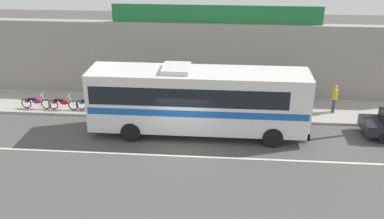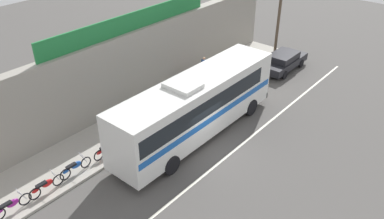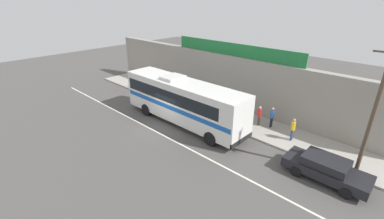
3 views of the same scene
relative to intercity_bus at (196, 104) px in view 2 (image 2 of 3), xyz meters
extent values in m
plane|color=#4F4C49|center=(-0.61, -1.74, -2.07)|extent=(70.00, 70.00, 0.00)
cube|color=#A8A399|center=(-0.61, 3.46, -2.00)|extent=(30.00, 3.60, 0.14)
cube|color=gray|center=(-0.61, 5.61, 0.33)|extent=(30.00, 0.70, 4.80)
cube|color=#1E7538|center=(0.76, 5.61, 3.28)|extent=(12.89, 0.12, 1.10)
cube|color=silver|center=(-0.61, -2.54, -2.06)|extent=(30.00, 0.14, 0.01)
cube|color=silver|center=(0.08, 0.00, -0.07)|extent=(11.41, 2.48, 3.10)
cube|color=black|center=(-0.38, 0.00, 0.48)|extent=(10.04, 2.50, 0.96)
cube|color=#1956B2|center=(0.08, 0.00, -0.37)|extent=(11.18, 2.50, 0.36)
cube|color=black|center=(5.75, 0.00, 0.38)|extent=(0.04, 2.24, 1.40)
cube|color=black|center=(5.74, 0.00, -1.44)|extent=(0.12, 2.48, 0.36)
cube|color=silver|center=(-1.06, 0.00, 1.60)|extent=(1.40, 1.74, 0.24)
cylinder|color=black|center=(3.96, 1.15, -1.55)|extent=(1.04, 0.32, 1.04)
cylinder|color=black|center=(3.96, -1.15, -1.55)|extent=(1.04, 0.32, 1.04)
cylinder|color=black|center=(-3.34, 1.15, -1.55)|extent=(1.04, 0.32, 1.04)
cylinder|color=black|center=(-3.34, -1.15, -1.55)|extent=(1.04, 0.32, 1.04)
cube|color=black|center=(11.08, 0.49, -1.46)|extent=(4.55, 1.79, 0.56)
cube|color=black|center=(10.98, 0.49, -0.94)|extent=(2.36, 1.61, 0.48)
cube|color=black|center=(11.86, 0.49, -0.97)|extent=(0.21, 1.50, 0.34)
cylinder|color=black|center=(12.40, 1.33, -1.76)|extent=(0.62, 0.20, 0.62)
cylinder|color=black|center=(12.40, -0.36, -1.76)|extent=(0.62, 0.20, 0.62)
cylinder|color=black|center=(9.76, 1.33, -1.76)|extent=(0.62, 0.20, 0.62)
cylinder|color=black|center=(9.76, -0.36, -1.76)|extent=(0.62, 0.20, 0.62)
cylinder|color=brown|center=(12.30, 1.93, 1.91)|extent=(0.22, 0.22, 7.68)
torus|color=black|center=(-3.84, 2.27, -1.62)|extent=(0.62, 0.06, 0.62)
torus|color=black|center=(-5.13, 2.27, -1.62)|extent=(0.62, 0.06, 0.62)
cylinder|color=silver|center=(-3.92, 2.27, -1.32)|extent=(0.34, 0.04, 0.65)
cylinder|color=silver|center=(-4.02, 2.27, -1.00)|extent=(0.03, 0.56, 0.03)
ellipsoid|color=red|center=(-4.42, 2.27, -1.44)|extent=(0.56, 0.22, 0.34)
cube|color=black|center=(-4.72, 2.27, -1.32)|extent=(0.52, 0.20, 0.10)
ellipsoid|color=red|center=(-5.07, 2.27, -1.48)|extent=(0.36, 0.14, 0.16)
torus|color=black|center=(-5.91, 2.32, -1.62)|extent=(0.62, 0.06, 0.62)
torus|color=black|center=(-7.12, 2.32, -1.62)|extent=(0.62, 0.06, 0.62)
cylinder|color=silver|center=(-5.99, 2.32, -1.32)|extent=(0.34, 0.04, 0.65)
cylinder|color=silver|center=(-6.09, 2.32, -1.00)|extent=(0.03, 0.56, 0.03)
ellipsoid|color=#1E51B2|center=(-6.45, 2.32, -1.44)|extent=(0.56, 0.22, 0.34)
cube|color=black|center=(-6.73, 2.32, -1.32)|extent=(0.52, 0.20, 0.10)
ellipsoid|color=#1E51B2|center=(-7.06, 2.32, -1.48)|extent=(0.36, 0.14, 0.16)
torus|color=black|center=(-7.57, 2.23, -1.62)|extent=(0.62, 0.06, 0.62)
torus|color=black|center=(-8.79, 2.23, -1.62)|extent=(0.62, 0.06, 0.62)
cylinder|color=silver|center=(-7.65, 2.23, -1.32)|extent=(0.34, 0.04, 0.65)
cylinder|color=silver|center=(-7.75, 2.23, -1.00)|extent=(0.03, 0.56, 0.03)
ellipsoid|color=red|center=(-8.12, 2.23, -1.44)|extent=(0.56, 0.22, 0.34)
cube|color=black|center=(-8.40, 2.23, -1.32)|extent=(0.52, 0.20, 0.10)
ellipsoid|color=red|center=(-8.73, 2.23, -1.48)|extent=(0.36, 0.14, 0.16)
torus|color=black|center=(-9.25, 2.26, -1.62)|extent=(0.62, 0.06, 0.62)
cylinder|color=silver|center=(-9.33, 2.26, -1.32)|extent=(0.34, 0.04, 0.65)
cylinder|color=silver|center=(-9.43, 2.26, -1.00)|extent=(0.03, 0.56, 0.03)
ellipsoid|color=#991E8C|center=(-9.80, 2.26, -1.44)|extent=(0.56, 0.22, 0.34)
cube|color=black|center=(-10.09, 2.26, -1.32)|extent=(0.52, 0.20, 0.10)
cylinder|color=black|center=(5.82, 4.14, -1.52)|extent=(0.13, 0.13, 0.81)
cylinder|color=black|center=(5.82, 3.96, -1.52)|extent=(0.13, 0.13, 0.81)
cylinder|color=#23519E|center=(5.82, 4.05, -0.81)|extent=(0.30, 0.30, 0.61)
sphere|color=tan|center=(5.82, 4.05, -0.37)|extent=(0.22, 0.22, 0.22)
cylinder|color=#23519E|center=(5.82, 4.25, -0.78)|extent=(0.08, 0.08, 0.56)
cylinder|color=#23519E|center=(5.82, 3.85, -0.78)|extent=(0.08, 0.08, 0.56)
cylinder|color=brown|center=(4.94, 3.75, -1.53)|extent=(0.13, 0.13, 0.79)
cylinder|color=brown|center=(4.94, 3.57, -1.53)|extent=(0.13, 0.13, 0.79)
cylinder|color=red|center=(4.94, 3.66, -0.84)|extent=(0.30, 0.30, 0.59)
sphere|color=tan|center=(4.94, 3.66, -0.40)|extent=(0.21, 0.21, 0.21)
cylinder|color=red|center=(4.94, 3.86, -0.81)|extent=(0.08, 0.08, 0.55)
cylinder|color=red|center=(4.94, 3.46, -0.81)|extent=(0.08, 0.08, 0.55)
cylinder|color=navy|center=(7.88, 3.30, -1.52)|extent=(0.13, 0.13, 0.82)
cylinder|color=navy|center=(7.88, 3.12, -1.52)|extent=(0.13, 0.13, 0.82)
cylinder|color=gold|center=(7.88, 3.21, -0.80)|extent=(0.30, 0.30, 0.62)
sphere|color=tan|center=(7.88, 3.21, -0.35)|extent=(0.22, 0.22, 0.22)
cylinder|color=gold|center=(7.88, 3.41, -0.77)|extent=(0.08, 0.08, 0.57)
cylinder|color=gold|center=(7.88, 3.01, -0.77)|extent=(0.08, 0.08, 0.57)
camera|label=1|loc=(1.55, -21.38, 8.67)|focal=41.31mm
camera|label=2|loc=(-14.26, -11.70, 10.84)|focal=36.46mm
camera|label=3|loc=(13.88, -13.50, 7.66)|focal=24.30mm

